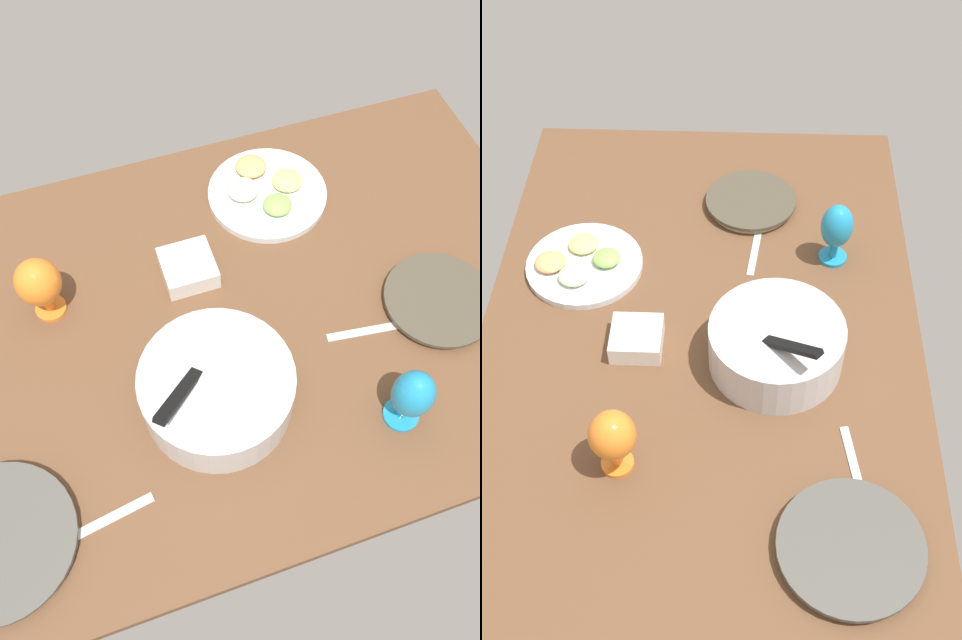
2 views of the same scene
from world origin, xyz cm
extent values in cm
cube|color=brown|center=(0.00, 0.00, -2.00)|extent=(160.00, 104.00, 4.00)
cylinder|color=beige|center=(-46.59, 11.37, 0.81)|extent=(22.49, 22.49, 1.62)
cylinder|color=#494233|center=(-46.59, 11.37, 2.10)|extent=(24.44, 24.44, 0.97)
cylinder|color=silver|center=(52.30, 31.42, 0.93)|extent=(26.18, 26.18, 1.85)
cylinder|color=silver|center=(6.68, 17.60, 5.75)|extent=(30.39, 30.39, 11.49)
cylinder|color=white|center=(6.68, 17.60, 9.19)|extent=(27.35, 27.35, 2.07)
cube|color=black|center=(12.00, 17.60, 12.77)|extent=(16.56, 17.95, 12.47)
cylinder|color=silver|center=(-21.54, -30.27, 0.90)|extent=(29.31, 29.31, 1.80)
ellipsoid|color=beige|center=(-15.68, -31.72, 3.13)|extent=(7.73, 7.73, 2.66)
ellipsoid|color=#8CC659|center=(-21.92, -24.50, 3.17)|extent=(6.96, 6.96, 2.74)
ellipsoid|color=#F9E072|center=(-27.05, -31.15, 2.94)|extent=(7.66, 7.66, 2.28)
ellipsoid|color=#F2A566|center=(-20.09, -38.41, 3.05)|extent=(7.81, 7.81, 2.51)
cylinder|color=orange|center=(34.91, -14.99, 0.50)|extent=(6.79, 6.79, 1.00)
cylinder|color=orange|center=(34.91, -14.99, 3.31)|extent=(2.00, 2.00, 4.61)
ellipsoid|color=orange|center=(34.91, -14.99, 11.06)|extent=(9.62, 9.62, 10.90)
cylinder|color=#1F8ABC|center=(-27.07, 32.56, 0.50)|extent=(7.20, 7.20, 1.00)
cylinder|color=#1F8ABC|center=(-27.07, 32.56, 3.02)|extent=(2.00, 2.00, 4.03)
ellipsoid|color=#1F8ABC|center=(-27.07, 32.56, 11.08)|extent=(8.08, 8.08, 12.09)
cube|color=white|center=(3.41, -14.24, 2.51)|extent=(11.73, 11.73, 5.01)
cube|color=#F9E072|center=(3.41, -14.24, 4.11)|extent=(9.62, 9.62, 1.60)
cube|color=silver|center=(-28.99, 12.67, 0.30)|extent=(18.08, 4.06, 0.60)
cube|color=silver|center=(33.15, 33.53, 0.30)|extent=(18.06, 4.55, 0.60)
camera|label=1|loc=(18.10, 64.93, 117.20)|focal=34.60mm
camera|label=2|loc=(117.22, 9.50, 141.69)|focal=44.07mm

